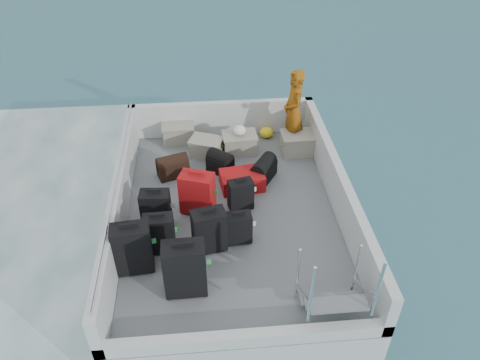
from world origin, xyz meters
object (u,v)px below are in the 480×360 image
object	(u,v)px
passenger	(293,111)
crate_2	(240,144)
crate_3	(299,144)
crate_1	(207,148)
suitcase_6	(239,228)
suitcase_0	(133,249)
suitcase_7	(241,195)
suitcase_4	(209,231)
crate_0	(178,134)
suitcase_8	(242,180)
suitcase_5	(197,194)
suitcase_1	(159,234)
suitcase_3	(185,269)
suitcase_2	(156,209)

from	to	relation	value
passenger	crate_2	bearing A→B (deg)	-88.24
crate_3	passenger	world-z (taller)	passenger
passenger	crate_1	bearing A→B (deg)	-88.17
suitcase_6	crate_2	distance (m)	2.41
suitcase_0	crate_2	distance (m)	3.31
suitcase_7	passenger	distance (m)	2.16
suitcase_0	suitcase_6	world-z (taller)	suitcase_0
suitcase_4	crate_0	bearing A→B (deg)	87.39
crate_1	suitcase_4	bearing A→B (deg)	-90.79
suitcase_7	crate_2	xyz separation A→B (m)	(0.13, 1.65, -0.09)
suitcase_4	suitcase_8	xyz separation A→B (m)	(0.61, 1.43, -0.21)
suitcase_5	suitcase_7	xyz separation A→B (m)	(0.69, -0.00, -0.09)
crate_2	passenger	size ratio (longest dim) A/B	0.38
suitcase_0	suitcase_1	bearing A→B (deg)	39.39
suitcase_8	suitcase_7	bearing A→B (deg)	164.93
crate_0	suitcase_4	bearing A→B (deg)	-80.55
suitcase_7	crate_0	bearing A→B (deg)	102.72
suitcase_4	crate_1	distance (m)	2.45
suitcase_3	crate_3	bearing A→B (deg)	54.71
crate_0	suitcase_0	bearing A→B (deg)	-99.54
suitcase_7	suitcase_5	bearing A→B (deg)	166.91
crate_0	crate_2	bearing A→B (deg)	-22.73
suitcase_7	crate_0	size ratio (longest dim) A/B	0.95
passenger	suitcase_7	bearing A→B (deg)	-37.24
suitcase_1	suitcase_6	xyz separation A→B (m)	(1.15, 0.08, -0.06)
suitcase_8	suitcase_6	bearing A→B (deg)	165.16
suitcase_5	passenger	xyz separation A→B (m)	(1.83, 1.76, 0.43)
suitcase_0	crate_0	bearing A→B (deg)	75.28
suitcase_6	crate_1	world-z (taller)	suitcase_6
suitcase_6	suitcase_7	size ratio (longest dim) A/B	0.95
passenger	suitcase_2	bearing A→B (deg)	-54.82
crate_1	crate_3	world-z (taller)	crate_3
suitcase_0	suitcase_3	world-z (taller)	suitcase_3
passenger	suitcase_6	bearing A→B (deg)	-30.51
crate_1	suitcase_0	bearing A→B (deg)	-111.60
suitcase_7	suitcase_4	bearing A→B (deg)	-134.73
suitcase_2	suitcase_4	xyz separation A→B (m)	(0.80, -0.59, 0.03)
suitcase_4	crate_2	bearing A→B (deg)	63.16
crate_2	suitcase_1	bearing A→B (deg)	-119.02
suitcase_3	suitcase_6	world-z (taller)	suitcase_3
suitcase_4	suitcase_5	distance (m)	0.88
suitcase_0	suitcase_5	size ratio (longest dim) A/B	1.10
suitcase_7	suitcase_2	bearing A→B (deg)	178.64
suitcase_3	crate_2	distance (m)	3.43
suitcase_6	suitcase_1	bearing A→B (deg)	179.13
suitcase_3	suitcase_7	distance (m)	1.84
suitcase_5	crate_2	world-z (taller)	suitcase_5
suitcase_0	suitcase_2	xyz separation A→B (m)	(0.26, 0.89, -0.08)
suitcase_4	suitcase_1	bearing A→B (deg)	165.65
crate_0	crate_1	xyz separation A→B (m)	(0.53, -0.56, -0.01)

